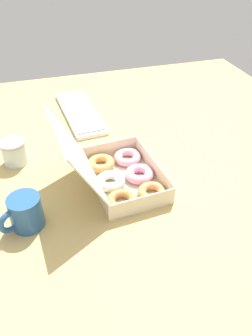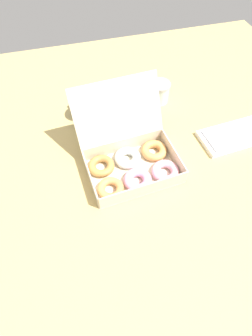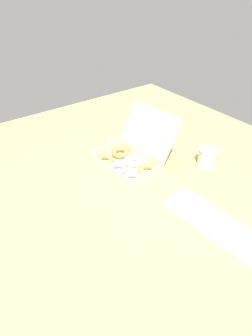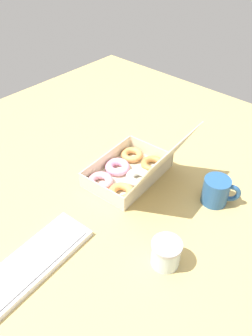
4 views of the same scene
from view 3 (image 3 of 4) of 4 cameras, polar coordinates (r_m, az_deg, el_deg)
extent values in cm
cube|color=tan|center=(124.76, 1.02, -1.57)|extent=(180.00, 180.00, 2.00)
cube|color=beige|center=(127.62, -0.05, 0.12)|extent=(32.11, 23.01, 0.40)
cube|color=beige|center=(135.60, -4.23, 4.07)|extent=(2.04, 20.61, 5.90)
cube|color=beige|center=(117.07, 4.78, -1.97)|extent=(2.04, 20.61, 5.90)
cube|color=beige|center=(120.69, -3.69, -0.55)|extent=(29.71, 2.76, 5.90)
cube|color=beige|center=(131.44, 3.29, 2.95)|extent=(29.71, 2.76, 5.90)
cube|color=beige|center=(128.38, 5.15, 8.24)|extent=(31.28, 12.56, 18.36)
torus|color=tan|center=(130.32, -4.60, 1.75)|extent=(9.52, 9.52, 2.60)
torus|color=#F09BC0|center=(124.18, -1.87, -0.14)|extent=(13.54, 13.54, 3.07)
torus|color=#EFA2B7|center=(118.11, 1.34, -2.36)|extent=(11.74, 11.74, 2.84)
torus|color=#B17D41|center=(135.45, -1.29, 3.37)|extent=(13.00, 13.00, 2.67)
torus|color=silver|center=(129.47, 1.57, 1.61)|extent=(12.13, 12.13, 2.98)
torus|color=#D99550|center=(123.56, 4.72, -0.47)|extent=(11.07, 11.07, 2.91)
cube|color=white|center=(105.89, 19.03, -11.34)|extent=(41.88, 16.16, 1.80)
cube|color=#99989B|center=(105.11, 19.14, -10.93)|extent=(38.45, 13.82, 0.40)
cylinder|color=#28578F|center=(148.87, 7.38, 7.74)|extent=(9.04, 9.04, 9.80)
torus|color=#28578F|center=(152.99, 7.94, 8.54)|extent=(4.96, 6.98, 7.12)
cylinder|color=black|center=(147.39, 7.47, 8.81)|extent=(7.96, 7.96, 0.59)
cylinder|color=silver|center=(133.88, 17.17, 2.10)|extent=(8.36, 8.36, 7.58)
cylinder|color=#B2B2B7|center=(131.61, 17.51, 3.63)|extent=(8.78, 8.78, 1.00)
camera|label=1|loc=(1.82, -10.75, 33.92)|focal=35.00mm
camera|label=2|loc=(0.99, -35.93, 30.63)|focal=28.00mm
camera|label=4|loc=(1.24, 55.55, 26.05)|focal=35.00mm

